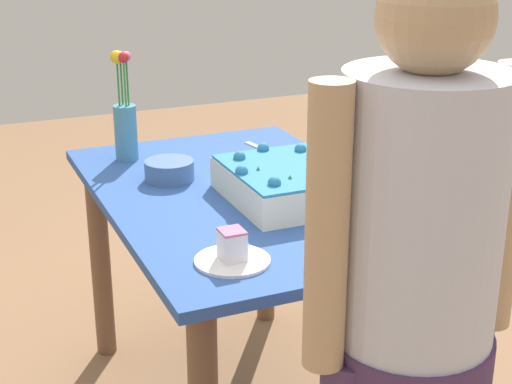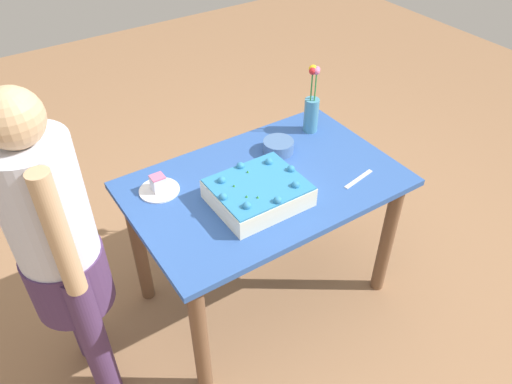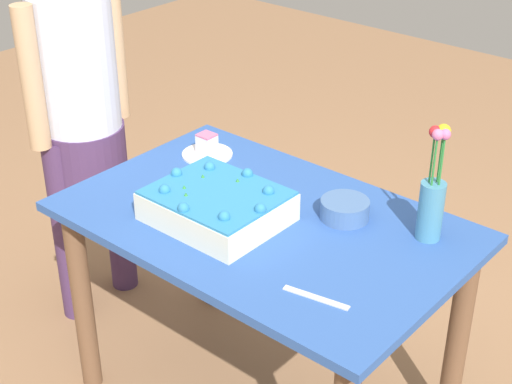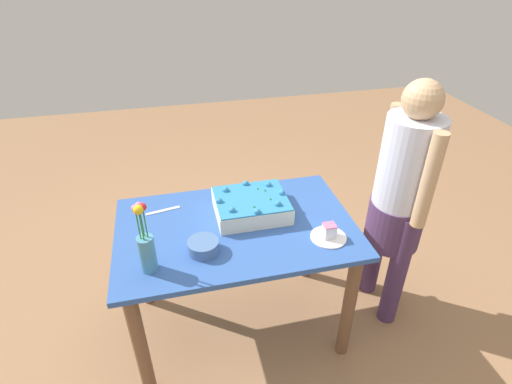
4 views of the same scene
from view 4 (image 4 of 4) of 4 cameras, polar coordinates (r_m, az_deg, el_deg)
name	(u,v)px [view 4 (image 4 of 4)]	position (r m, az deg, el deg)	size (l,w,h in m)	color
ground_plane	(239,323)	(2.64, -2.40, -18.21)	(8.00, 8.00, 0.00)	#9B704D
dining_table	(237,246)	(2.19, -2.77, -7.77)	(1.24, 0.80, 0.77)	#2F56A2
sheet_cake	(251,205)	(2.17, -0.69, -1.87)	(0.39, 0.33, 0.12)	white
serving_plate_with_slice	(329,234)	(2.04, 10.35, -5.93)	(0.18, 0.18, 0.08)	white
cake_knife	(163,211)	(2.27, -13.15, -2.61)	(0.19, 0.02, 0.00)	silver
flower_vase	(146,247)	(1.83, -15.42, -7.57)	(0.07, 0.07, 0.36)	teal
fruit_bowl	(203,246)	(1.94, -7.53, -7.70)	(0.15, 0.15, 0.06)	#486BA0
person_standing	(401,194)	(2.34, 19.99, -0.22)	(0.31, 0.45, 1.49)	#493059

